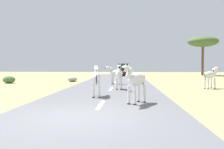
{
  "coord_description": "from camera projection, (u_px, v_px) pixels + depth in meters",
  "views": [
    {
      "loc": [
        1.39,
        -6.99,
        1.61
      ],
      "look_at": [
        0.38,
        9.01,
        0.95
      ],
      "focal_mm": 37.58,
      "sensor_mm": 36.0,
      "label": 1
    }
  ],
  "objects": [
    {
      "name": "tree_1",
      "position": [
        203.0,
        42.0,
        35.65
      ],
      "size": [
        4.52,
        4.52,
        5.93
      ],
      "color": "brown",
      "rests_on": "ground_plane"
    },
    {
      "name": "rock_1",
      "position": [
        72.0,
        79.0,
        22.44
      ],
      "size": [
        0.89,
        0.82,
        0.46
      ],
      "primitive_type": "ellipsoid",
      "color": "gray",
      "rests_on": "ground_plane"
    },
    {
      "name": "zebra_2",
      "position": [
        96.0,
        77.0,
        11.49
      ],
      "size": [
        0.59,
        1.68,
        1.59
      ],
      "rotation": [
        0.0,
        0.0,
        0.14
      ],
      "color": "silver",
      "rests_on": "road"
    },
    {
      "name": "zebra_3",
      "position": [
        115.0,
        73.0,
        18.72
      ],
      "size": [
        1.57,
        0.65,
        1.5
      ],
      "rotation": [
        0.0,
        0.0,
        1.33
      ],
      "color": "silver",
      "rests_on": "road"
    },
    {
      "name": "zebra_0",
      "position": [
        119.0,
        74.0,
        14.79
      ],
      "size": [
        0.53,
        1.73,
        1.63
      ],
      "rotation": [
        0.0,
        0.0,
        3.21
      ],
      "color": "silver",
      "rests_on": "road"
    },
    {
      "name": "lane_markings",
      "position": [
        88.0,
        125.0,
        6.1
      ],
      "size": [
        0.16,
        56.0,
        0.01
      ],
      "color": "silver",
      "rests_on": "road"
    },
    {
      "name": "zebra_4",
      "position": [
        211.0,
        75.0,
        15.81
      ],
      "size": [
        1.42,
        1.12,
        1.52
      ],
      "rotation": [
        0.0,
        0.0,
        5.33
      ],
      "color": "silver",
      "rests_on": "ground_plane"
    },
    {
      "name": "car_0",
      "position": [
        124.0,
        70.0,
        34.31
      ],
      "size": [
        2.05,
        4.36,
        1.74
      ],
      "rotation": [
        0.0,
        0.0,
        3.15
      ],
      "color": "red",
      "rests_on": "road"
    },
    {
      "name": "ground_plane",
      "position": [
        81.0,
        118.0,
        7.13
      ],
      "size": [
        90.0,
        90.0,
        0.0
      ],
      "primitive_type": "plane",
      "color": "#998E60"
    },
    {
      "name": "bush_1",
      "position": [
        9.0,
        80.0,
        20.44
      ],
      "size": [
        1.05,
        0.95,
        0.63
      ],
      "primitive_type": "ellipsoid",
      "color": "#4C7038",
      "rests_on": "ground_plane"
    },
    {
      "name": "road",
      "position": [
        93.0,
        117.0,
        7.1
      ],
      "size": [
        6.0,
        64.0,
        0.05
      ],
      "primitive_type": "cube",
      "color": "slate",
      "rests_on": "ground_plane"
    },
    {
      "name": "zebra_1",
      "position": [
        135.0,
        80.0,
        9.35
      ],
      "size": [
        1.17,
        1.51,
        1.61
      ],
      "rotation": [
        0.0,
        0.0,
        2.54
      ],
      "color": "silver",
      "rests_on": "road"
    }
  ]
}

